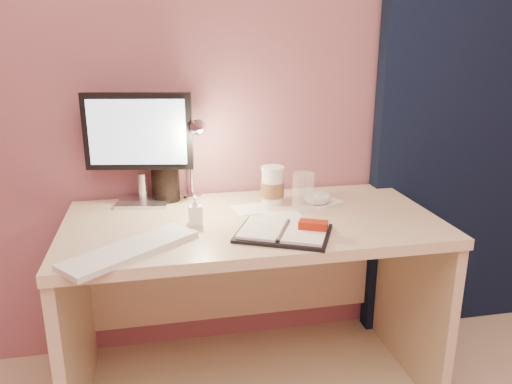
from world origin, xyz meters
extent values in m
plane|color=#905357|center=(0.00, 1.75, 1.25)|extent=(3.50, 0.00, 3.50)
cube|color=black|center=(1.05, 1.69, 1.10)|extent=(0.85, 0.08, 2.20)
cube|color=#C4B48A|center=(0.00, 1.38, 0.71)|extent=(1.40, 0.70, 0.04)
cube|color=#C4B48A|center=(-0.68, 1.38, 0.34)|extent=(0.04, 0.66, 0.69)
cube|color=#C4B48A|center=(0.68, 1.38, 0.34)|extent=(0.04, 0.66, 0.69)
cube|color=#C4B48A|center=(0.00, 1.71, 0.40)|extent=(1.32, 0.03, 0.55)
cube|color=silver|center=(-0.41, 1.64, 0.74)|extent=(0.23, 0.18, 0.01)
cylinder|color=silver|center=(-0.41, 1.64, 0.80)|extent=(0.03, 0.03, 0.11)
cube|color=black|center=(-0.41, 1.64, 1.03)|extent=(0.42, 0.11, 0.30)
cube|color=#BAD9FC|center=(-0.40, 1.61, 1.03)|extent=(0.37, 0.07, 0.26)
cube|color=white|center=(-0.44, 1.15, 0.74)|extent=(0.44, 0.39, 0.02)
cube|color=black|center=(0.07, 1.20, 0.74)|extent=(0.39, 0.35, 0.01)
cube|color=white|center=(0.01, 1.23, 0.75)|extent=(0.21, 0.25, 0.01)
cube|color=white|center=(0.14, 1.16, 0.75)|extent=(0.21, 0.25, 0.01)
cube|color=#9E1D0D|center=(0.18, 1.18, 0.77)|extent=(0.11, 0.09, 0.03)
cube|color=white|center=(0.12, 1.36, 0.73)|extent=(0.14, 0.14, 0.00)
cube|color=white|center=(0.01, 1.48, 0.73)|extent=(0.15, 0.15, 0.00)
cube|color=white|center=(0.32, 1.53, 0.73)|extent=(0.18, 0.18, 0.00)
cylinder|color=white|center=(0.12, 1.55, 0.80)|extent=(0.09, 0.09, 0.14)
cylinder|color=brown|center=(0.12, 1.55, 0.79)|extent=(0.10, 0.10, 0.06)
cylinder|color=white|center=(0.12, 1.55, 0.88)|extent=(0.09, 0.09, 0.01)
cylinder|color=white|center=(0.21, 1.43, 0.81)|extent=(0.09, 0.09, 0.15)
imported|color=white|center=(0.30, 1.50, 0.75)|extent=(0.14, 0.14, 0.04)
imported|color=white|center=(-0.22, 1.36, 0.78)|extent=(0.05, 0.05, 0.11)
cylinder|color=black|center=(-0.31, 1.67, 0.81)|extent=(0.12, 0.12, 0.16)
cylinder|color=silver|center=(-0.20, 1.69, 0.74)|extent=(0.08, 0.08, 0.01)
cylinder|color=silver|center=(-0.20, 1.69, 0.90)|extent=(0.01, 0.01, 0.31)
cone|color=silver|center=(-0.23, 1.54, 1.05)|extent=(0.07, 0.07, 0.06)
camera|label=1|loc=(-0.34, -0.36, 1.38)|focal=35.00mm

